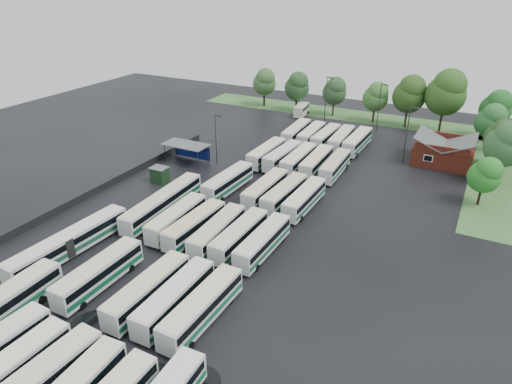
% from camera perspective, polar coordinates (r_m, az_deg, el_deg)
% --- Properties ---
extents(ground, '(160.00, 160.00, 0.00)m').
position_cam_1_polar(ground, '(59.49, -7.11, -6.27)').
color(ground, black).
rests_on(ground, ground).
extents(brick_building, '(10.07, 8.60, 5.39)m').
position_cam_1_polar(brick_building, '(88.93, 22.35, 4.47)').
color(brick_building, maroon).
rests_on(brick_building, ground).
extents(wash_shed, '(8.20, 4.20, 3.58)m').
position_cam_1_polar(wash_shed, '(83.41, -8.59, 5.65)').
color(wash_shed, '#2D2D30').
rests_on(wash_shed, ground).
extents(utility_hut, '(2.70, 2.20, 2.62)m').
position_cam_1_polar(utility_hut, '(76.59, -11.96, 2.13)').
color(utility_hut, black).
rests_on(utility_hut, ground).
extents(grass_strip_north, '(80.00, 10.00, 0.01)m').
position_cam_1_polar(grass_strip_north, '(113.68, 12.55, 9.24)').
color(grass_strip_north, '#3E6A31').
rests_on(grass_strip_north, ground).
extents(grass_strip_east, '(10.00, 50.00, 0.01)m').
position_cam_1_polar(grass_strip_east, '(89.54, 28.43, 2.08)').
color(grass_strip_east, '#3E6A31').
rests_on(grass_strip_east, ground).
extents(west_fence, '(0.10, 50.00, 1.20)m').
position_cam_1_polar(west_fence, '(77.61, -17.48, 1.20)').
color(west_fence, '#2D2D30').
rests_on(west_fence, ground).
extents(bus_r0c1, '(2.62, 11.10, 3.08)m').
position_cam_1_polar(bus_r0c1, '(45.34, -28.50, -19.12)').
color(bus_r0c1, silver).
rests_on(bus_r0c1, ground).
extents(bus_r0c2, '(2.98, 11.58, 3.20)m').
position_cam_1_polar(bus_r0c2, '(43.29, -25.55, -20.74)').
color(bus_r0c2, silver).
rests_on(bus_r0c2, ground).
extents(bus_r1c0, '(2.46, 11.50, 3.20)m').
position_cam_1_polar(bus_r1c0, '(53.39, -19.03, -9.57)').
color(bus_r1c0, silver).
rests_on(bus_r1c0, ground).
extents(bus_r1c2, '(2.51, 11.41, 3.17)m').
position_cam_1_polar(bus_r1c2, '(49.54, -13.36, -11.83)').
color(bus_r1c2, silver).
rests_on(bus_r1c2, ground).
extents(bus_r1c3, '(2.53, 11.35, 3.15)m').
position_cam_1_polar(bus_r1c3, '(48.04, -10.09, -12.86)').
color(bus_r1c3, silver).
rests_on(bus_r1c3, ground).
extents(bus_r1c4, '(2.67, 11.56, 3.21)m').
position_cam_1_polar(bus_r1c4, '(46.45, -6.75, -14.11)').
color(bus_r1c4, silver).
rests_on(bus_r1c4, ground).
extents(bus_r2c0, '(2.64, 11.21, 3.10)m').
position_cam_1_polar(bus_r2c0, '(61.90, -9.88, -3.27)').
color(bus_r2c0, silver).
rests_on(bus_r2c0, ground).
extents(bus_r2c1, '(2.76, 11.12, 3.07)m').
position_cam_1_polar(bus_r2c1, '(60.03, -7.66, -4.11)').
color(bus_r2c1, silver).
rests_on(bus_r2c1, ground).
extents(bus_r2c2, '(2.77, 11.24, 3.11)m').
position_cam_1_polar(bus_r2c2, '(58.31, -4.86, -4.90)').
color(bus_r2c2, silver).
rests_on(bus_r2c2, ground).
extents(bus_r2c3, '(2.52, 11.10, 3.08)m').
position_cam_1_polar(bus_r2c3, '(57.28, -2.09, -5.45)').
color(bus_r2c3, silver).
rests_on(bus_r2c3, ground).
extents(bus_r2c4, '(2.51, 11.06, 3.07)m').
position_cam_1_polar(bus_r2c4, '(56.01, 0.85, -6.24)').
color(bus_r2c4, silver).
rests_on(bus_r2c4, ground).
extents(bus_r3c0, '(2.87, 11.51, 3.18)m').
position_cam_1_polar(bus_r3c0, '(71.58, -3.51, 1.32)').
color(bus_r3c0, silver).
rests_on(bus_r3c0, ground).
extents(bus_r3c2, '(2.52, 11.30, 3.14)m').
position_cam_1_polar(bus_r3c2, '(69.05, 1.18, 0.38)').
color(bus_r3c2, silver).
rests_on(bus_r3c2, ground).
extents(bus_r3c3, '(2.87, 11.25, 3.11)m').
position_cam_1_polar(bus_r3c3, '(67.72, 3.58, -0.23)').
color(bus_r3c3, silver).
rests_on(bus_r3c3, ground).
extents(bus_r3c4, '(2.57, 11.14, 3.09)m').
position_cam_1_polar(bus_r3c4, '(66.52, 6.06, -0.84)').
color(bus_r3c4, silver).
rests_on(bus_r3c4, ground).
extents(bus_r4c0, '(2.60, 11.34, 3.14)m').
position_cam_1_polar(bus_r4c0, '(82.90, 1.33, 4.88)').
color(bus_r4c0, silver).
rests_on(bus_r4c0, ground).
extents(bus_r4c1, '(2.91, 11.21, 3.09)m').
position_cam_1_polar(bus_r4c1, '(81.74, 3.34, 4.51)').
color(bus_r4c1, silver).
rests_on(bus_r4c1, ground).
extents(bus_r4c2, '(2.47, 11.41, 3.17)m').
position_cam_1_polar(bus_r4c2, '(80.35, 5.35, 4.08)').
color(bus_r4c2, silver).
rests_on(bus_r4c2, ground).
extents(bus_r4c3, '(2.63, 11.33, 3.14)m').
position_cam_1_polar(bus_r4c3, '(79.60, 7.54, 3.74)').
color(bus_r4c3, silver).
rests_on(bus_r4c3, ground).
extents(bus_r4c4, '(2.58, 11.04, 3.06)m').
position_cam_1_polar(bus_r4c4, '(78.63, 9.85, 3.25)').
color(bus_r4c4, silver).
rests_on(bus_r4c4, ground).
extents(bus_r5c0, '(2.96, 11.51, 3.17)m').
position_cam_1_polar(bus_r5c0, '(94.43, 5.06, 7.47)').
color(bus_r5c0, silver).
rests_on(bus_r5c0, ground).
extents(bus_r5c1, '(2.62, 11.03, 3.06)m').
position_cam_1_polar(bus_r5c1, '(93.50, 6.94, 7.15)').
color(bus_r5c1, silver).
rests_on(bus_r5c1, ground).
extents(bus_r5c2, '(2.58, 11.12, 3.08)m').
position_cam_1_polar(bus_r5c2, '(92.39, 8.70, 6.81)').
color(bus_r5c2, silver).
rests_on(bus_r5c2, ground).
extents(bus_r5c3, '(2.78, 11.30, 3.12)m').
position_cam_1_polar(bus_r5c3, '(91.63, 10.62, 6.52)').
color(bus_r5c3, silver).
rests_on(bus_r5c3, ground).
extents(bus_r5c4, '(2.71, 11.66, 3.23)m').
position_cam_1_polar(bus_r5c4, '(90.75, 12.54, 6.19)').
color(bus_r5c4, silver).
rests_on(bus_r5c4, ground).
extents(artic_bus_west_b, '(2.94, 16.67, 3.08)m').
position_cam_1_polar(artic_bus_west_b, '(66.48, -11.56, -1.26)').
color(artic_bus_west_b, silver).
rests_on(artic_bus_west_b, ground).
extents(artic_bus_west_c, '(3.19, 16.85, 3.11)m').
position_cam_1_polar(artic_bus_west_c, '(60.20, -22.28, -5.89)').
color(artic_bus_west_c, silver).
rests_on(artic_bus_west_c, ground).
extents(minibus, '(2.91, 6.29, 2.65)m').
position_cam_1_polar(minibus, '(111.62, 5.70, 10.21)').
color(minibus, silver).
rests_on(minibus, ground).
extents(tree_north_0, '(5.88, 5.87, 9.72)m').
position_cam_1_polar(tree_north_0, '(118.39, 1.09, 13.62)').
color(tree_north_0, black).
rests_on(tree_north_0, ground).
extents(tree_north_1, '(5.97, 5.97, 9.89)m').
position_cam_1_polar(tree_north_1, '(113.60, 5.19, 13.05)').
color(tree_north_1, black).
rests_on(tree_north_1, ground).
extents(tree_north_2, '(5.67, 5.67, 9.40)m').
position_cam_1_polar(tree_north_2, '(111.42, 9.84, 12.36)').
color(tree_north_2, '#2E2418').
rests_on(tree_north_2, ground).
extents(tree_north_3, '(5.72, 5.72, 9.48)m').
position_cam_1_polar(tree_north_3, '(107.99, 14.80, 11.49)').
color(tree_north_3, '#392B1C').
rests_on(tree_north_3, ground).
extents(tree_north_4, '(7.10, 7.10, 11.77)m').
position_cam_1_polar(tree_north_4, '(106.02, 18.71, 11.56)').
color(tree_north_4, '#392A1D').
rests_on(tree_north_4, ground).
extents(tree_north_5, '(8.31, 8.31, 13.77)m').
position_cam_1_polar(tree_north_5, '(104.42, 22.75, 11.45)').
color(tree_north_5, '#302415').
rests_on(tree_north_5, ground).
extents(tree_north_6, '(6.27, 6.27, 10.38)m').
position_cam_1_polar(tree_north_6, '(105.31, 27.88, 9.33)').
color(tree_north_6, black).
rests_on(tree_north_6, ground).
extents(tree_east_0, '(4.68, 4.68, 7.76)m').
position_cam_1_polar(tree_east_0, '(73.73, 26.78, 1.94)').
color(tree_east_0, black).
rests_on(tree_east_0, ground).
extents(tree_east_1, '(6.46, 6.46, 10.70)m').
position_cam_1_polar(tree_east_1, '(82.62, 28.86, 5.32)').
color(tree_east_1, '#301D11').
rests_on(tree_east_1, ground).
extents(tree_east_2, '(5.40, 5.36, 8.89)m').
position_cam_1_polar(tree_east_2, '(89.89, 28.33, 6.12)').
color(tree_east_2, black).
rests_on(tree_east_2, ground).
extents(tree_east_3, '(5.66, 5.66, 9.37)m').
position_cam_1_polar(tree_east_3, '(97.92, 27.35, 7.96)').
color(tree_east_3, black).
rests_on(tree_east_3, ground).
extents(tree_east_4, '(4.89, 4.86, 8.04)m').
position_cam_1_polar(tree_east_4, '(104.08, 27.55, 8.36)').
color(tree_east_4, black).
rests_on(tree_east_4, ground).
extents(lamp_post_ne, '(1.59, 0.31, 10.34)m').
position_cam_1_polar(lamp_post_ne, '(85.79, 18.47, 7.30)').
color(lamp_post_ne, '#2D2D30').
rests_on(lamp_post_ne, ground).
extents(lamp_post_nw, '(1.39, 0.27, 9.02)m').
position_cam_1_polar(lamp_post_nw, '(81.70, -4.98, 7.08)').
color(lamp_post_nw, '#2D2D30').
rests_on(lamp_post_nw, ground).
extents(lamp_post_back_w, '(1.64, 0.32, 10.63)m').
position_cam_1_polar(lamp_post_back_w, '(104.84, 8.80, 11.66)').
color(lamp_post_back_w, '#2D2D30').
rests_on(lamp_post_back_w, ground).
extents(lamp_post_back_e, '(1.58, 0.31, 10.27)m').
position_cam_1_polar(lamp_post_back_e, '(101.95, 15.22, 10.54)').
color(lamp_post_back_e, '#2D2D30').
rests_on(lamp_post_back_e, ground).
extents(puddle_0, '(5.71, 5.71, 0.01)m').
position_cam_1_polar(puddle_0, '(49.13, -19.38, -15.76)').
color(puddle_0, black).
rests_on(puddle_0, ground).
extents(puddle_1, '(2.64, 2.64, 0.01)m').
position_cam_1_polar(puddle_1, '(43.40, -12.25, -21.40)').
color(puddle_1, black).
rests_on(puddle_1, ground).
extents(puddle_2, '(7.67, 7.67, 0.01)m').
position_cam_1_polar(puddle_2, '(64.23, -11.62, -4.03)').
color(puddle_2, black).
rests_on(puddle_2, ground).
extents(puddle_3, '(4.61, 4.61, 0.01)m').
position_cam_1_polar(puddle_3, '(56.29, -5.91, -8.26)').
color(puddle_3, black).
rests_on(puddle_3, ground).
extents(puddle_4, '(4.13, 4.13, 0.01)m').
position_cam_1_polar(puddle_4, '(42.23, -7.39, -22.61)').
color(puddle_4, black).
rests_on(puddle_4, ground).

